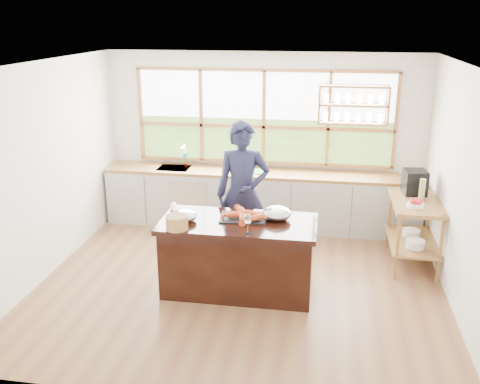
% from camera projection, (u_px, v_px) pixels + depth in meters
% --- Properties ---
extents(ground_plane, '(5.00, 5.00, 0.00)m').
position_uv_depth(ground_plane, '(241.00, 282.00, 6.78)').
color(ground_plane, brown).
extents(room_shell, '(5.02, 4.52, 2.71)m').
position_uv_depth(room_shell, '(249.00, 138.00, 6.70)').
color(room_shell, white).
rests_on(room_shell, ground_plane).
extents(back_counter, '(4.90, 0.63, 0.90)m').
position_uv_depth(back_counter, '(259.00, 199.00, 8.46)').
color(back_counter, '#AAA8A0').
rests_on(back_counter, ground_plane).
extents(right_shelf_unit, '(0.62, 1.10, 0.90)m').
position_uv_depth(right_shelf_unit, '(414.00, 222.00, 7.09)').
color(right_shelf_unit, olive).
rests_on(right_shelf_unit, ground_plane).
extents(island, '(1.85, 0.90, 0.90)m').
position_uv_depth(island, '(238.00, 256.00, 6.45)').
color(island, black).
rests_on(island, ground_plane).
extents(cook, '(0.76, 0.55, 1.94)m').
position_uv_depth(cook, '(243.00, 194.00, 7.08)').
color(cook, '#1A1C37').
rests_on(cook, ground_plane).
extents(potted_plant, '(0.15, 0.12, 0.24)m').
position_uv_depth(potted_plant, '(185.00, 160.00, 8.52)').
color(potted_plant, slate).
rests_on(potted_plant, back_counter).
extents(cutting_board, '(0.44, 0.35, 0.01)m').
position_uv_depth(cutting_board, '(254.00, 171.00, 8.33)').
color(cutting_board, green).
rests_on(cutting_board, back_counter).
extents(espresso_machine, '(0.33, 0.34, 0.33)m').
position_uv_depth(espresso_machine, '(415.00, 182.00, 7.23)').
color(espresso_machine, black).
rests_on(espresso_machine, right_shelf_unit).
extents(wine_bottle, '(0.08, 0.08, 0.31)m').
position_uv_depth(wine_bottle, '(422.00, 190.00, 6.93)').
color(wine_bottle, '#8EA85A').
rests_on(wine_bottle, right_shelf_unit).
extents(fruit_bowl, '(0.22, 0.22, 0.11)m').
position_uv_depth(fruit_bowl, '(416.00, 203.00, 6.78)').
color(fruit_bowl, white).
rests_on(fruit_bowl, right_shelf_unit).
extents(slate_board, '(0.58, 0.44, 0.02)m').
position_uv_depth(slate_board, '(243.00, 218.00, 6.40)').
color(slate_board, black).
rests_on(slate_board, island).
extents(lobster_pile, '(0.52, 0.48, 0.08)m').
position_uv_depth(lobster_pile, '(245.00, 215.00, 6.36)').
color(lobster_pile, red).
rests_on(lobster_pile, slate_board).
extents(mixing_bowl_left, '(0.28, 0.28, 0.13)m').
position_uv_depth(mixing_bowl_left, '(185.00, 216.00, 6.32)').
color(mixing_bowl_left, silver).
rests_on(mixing_bowl_left, island).
extents(mixing_bowl_right, '(0.35, 0.35, 0.17)m').
position_uv_depth(mixing_bowl_right, '(277.00, 213.00, 6.36)').
color(mixing_bowl_right, silver).
rests_on(mixing_bowl_right, island).
extents(wine_glass, '(0.08, 0.08, 0.22)m').
position_uv_depth(wine_glass, '(248.00, 220.00, 5.91)').
color(wine_glass, white).
rests_on(wine_glass, island).
extents(wicker_basket, '(0.25, 0.25, 0.16)m').
position_uv_depth(wicker_basket, '(177.00, 223.00, 6.06)').
color(wicker_basket, '#B17849').
rests_on(wicker_basket, island).
extents(parchment_roll, '(0.20, 0.31, 0.08)m').
position_uv_depth(parchment_roll, '(175.00, 209.00, 6.60)').
color(parchment_roll, white).
rests_on(parchment_roll, island).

